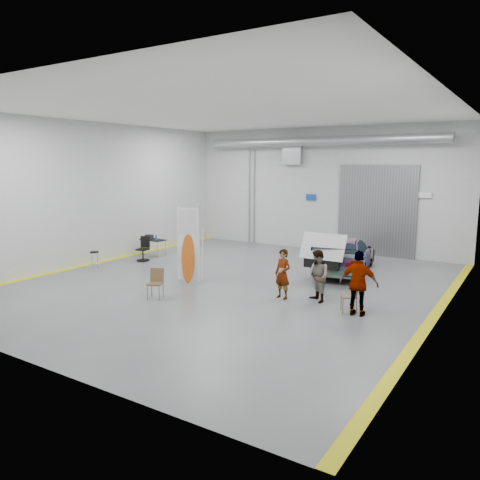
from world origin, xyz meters
The scene contains 13 objects.
ground centered at (0.00, 0.00, 0.00)m, with size 16.00×16.00×0.00m, color #57595E.
room_shell centered at (0.24, 2.22, 4.08)m, with size 14.02×16.18×6.01m.
sedan_car centered at (2.76, 3.97, 0.70)m, with size 1.96×4.81×1.40m, color silver.
person_a centered at (2.42, -0.71, 0.80)m, with size 0.58×0.38×1.60m, color #9C6855.
person_b centered at (3.50, -0.47, 0.81)m, with size 0.80×0.61×1.63m, color teal.
person_c centered at (5.00, -1.10, 0.93)m, with size 1.08×0.45×1.87m, color #9D5E34.
surfboard_display centered at (-1.46, -0.74, 1.16)m, with size 0.77×0.43×2.87m.
folding_chair_near centered at (-0.98, -2.89, 0.30)m, with size 0.58×0.62×0.95m.
folding_chair_far centered at (4.68, -0.93, 0.29)m, with size 0.58×0.72×0.93m.
shop_stool centered at (-6.03, -1.01, 0.35)m, with size 0.36×0.36×0.71m.
work_table centered at (-5.99, 2.32, 0.77)m, with size 1.27×0.71×1.01m.
office_chair centered at (-5.46, 1.24, 0.46)m, with size 0.56×0.58×1.06m.
trunk_lid centered at (2.76, 1.81, 1.42)m, with size 1.63×0.99×0.04m, color silver.
Camera 1 is at (9.02, -13.60, 4.24)m, focal length 35.00 mm.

